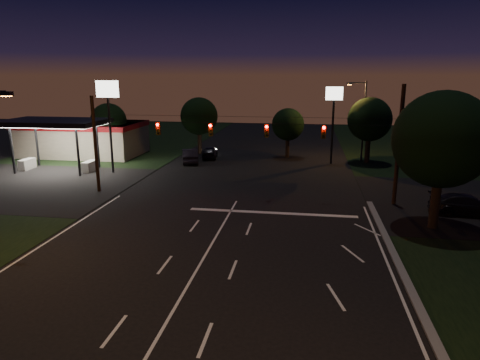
% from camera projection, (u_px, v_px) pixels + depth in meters
% --- Properties ---
extents(ground, '(140.00, 140.00, 0.00)m').
position_uv_depth(ground, '(188.00, 285.00, 20.07)').
color(ground, black).
rests_on(ground, ground).
extents(cross_street_left, '(20.00, 16.00, 0.02)m').
position_uv_depth(cross_street_left, '(21.00, 185.00, 38.44)').
color(cross_street_left, black).
rests_on(cross_street_left, ground).
extents(stop_bar, '(12.00, 0.50, 0.01)m').
position_uv_depth(stop_bar, '(272.00, 213.00, 30.64)').
color(stop_bar, silver).
rests_on(stop_bar, ground).
extents(utility_pole_right, '(0.30, 0.30, 9.00)m').
position_uv_depth(utility_pole_right, '(393.00, 204.00, 32.64)').
color(utility_pole_right, black).
rests_on(utility_pole_right, ground).
extents(utility_pole_left, '(0.28, 0.28, 8.00)m').
position_uv_depth(utility_pole_left, '(99.00, 191.00, 36.27)').
color(utility_pole_left, black).
rests_on(utility_pole_left, ground).
extents(signal_span, '(24.00, 0.40, 1.56)m').
position_uv_depth(signal_span, '(238.00, 130.00, 33.11)').
color(signal_span, black).
rests_on(signal_span, ground).
extents(gas_station, '(14.20, 16.10, 5.25)m').
position_uv_depth(gas_station, '(81.00, 136.00, 51.95)').
color(gas_station, gray).
rests_on(gas_station, ground).
extents(pole_sign_left_near, '(2.20, 0.30, 9.10)m').
position_uv_depth(pole_sign_left_near, '(108.00, 103.00, 41.62)').
color(pole_sign_left_near, black).
rests_on(pole_sign_left_near, ground).
extents(pole_sign_right, '(1.80, 0.30, 8.40)m').
position_uv_depth(pole_sign_right, '(334.00, 107.00, 46.14)').
color(pole_sign_right, black).
rests_on(pole_sign_right, ground).
extents(street_light_right_far, '(2.20, 0.35, 9.00)m').
position_uv_depth(street_light_right_far, '(362.00, 115.00, 47.81)').
color(street_light_right_far, black).
rests_on(street_light_right_far, ground).
extents(tree_right_near, '(6.00, 6.00, 8.76)m').
position_uv_depth(tree_right_near, '(442.00, 140.00, 26.42)').
color(tree_right_near, black).
rests_on(tree_right_near, ground).
extents(tree_far_a, '(4.20, 4.20, 6.42)m').
position_uv_depth(tree_far_a, '(109.00, 122.00, 50.66)').
color(tree_far_a, black).
rests_on(tree_far_a, ground).
extents(tree_far_b, '(4.60, 4.60, 6.98)m').
position_uv_depth(tree_far_b, '(200.00, 117.00, 52.91)').
color(tree_far_b, black).
rests_on(tree_far_b, ground).
extents(tree_far_c, '(3.80, 3.80, 5.86)m').
position_uv_depth(tree_far_c, '(288.00, 125.00, 50.43)').
color(tree_far_c, black).
rests_on(tree_far_c, ground).
extents(tree_far_d, '(4.80, 4.80, 7.30)m').
position_uv_depth(tree_far_d, '(370.00, 120.00, 46.96)').
color(tree_far_d, black).
rests_on(tree_far_d, ground).
extents(tree_far_e, '(4.00, 4.00, 6.18)m').
position_uv_depth(tree_far_e, '(452.00, 130.00, 43.98)').
color(tree_far_e, black).
rests_on(tree_far_e, ground).
extents(car_oncoming_a, '(2.20, 4.25, 1.38)m').
position_uv_depth(car_oncoming_a, '(210.00, 152.00, 50.76)').
color(car_oncoming_a, black).
rests_on(car_oncoming_a, ground).
extents(car_oncoming_b, '(3.04, 5.05, 1.57)m').
position_uv_depth(car_oncoming_b, '(190.00, 156.00, 48.16)').
color(car_oncoming_b, black).
rests_on(car_oncoming_b, ground).
extents(car_cross, '(5.24, 2.54, 1.47)m').
position_uv_depth(car_cross, '(467.00, 205.00, 30.00)').
color(car_cross, black).
rests_on(car_cross, ground).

